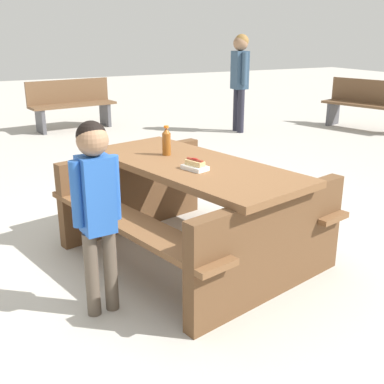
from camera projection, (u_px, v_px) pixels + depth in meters
ground_plane at (192, 255)px, 3.76m from camera, size 30.00×30.00×0.00m
picnic_table at (192, 202)px, 3.62m from camera, size 2.09×1.80×0.75m
soda_bottle at (166, 142)px, 3.71m from camera, size 0.07×0.07×0.23m
hotdog_tray at (195, 165)px, 3.34m from camera, size 0.21×0.16×0.08m
child_in_coat at (96, 195)px, 2.78m from camera, size 0.19×0.30×1.20m
park_bench_near at (72, 103)px, 8.46m from camera, size 0.62×1.54×0.85m
park_bench_mid at (367, 103)px, 8.45m from camera, size 1.55×0.83×0.85m
bystander_adult at (240, 70)px, 8.02m from camera, size 0.40×0.26×1.62m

